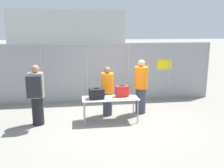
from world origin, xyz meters
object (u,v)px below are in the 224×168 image
object	(u,v)px
security_worker_near	(107,91)
suitcase_red	(122,91)
traveler_hooded	(36,93)
utility_trailer	(114,78)
security_worker_far	(141,86)
suitcase_black	(96,94)
inspection_table	(110,100)

from	to	relation	value
security_worker_near	suitcase_red	bearing A→B (deg)	113.05
traveler_hooded	suitcase_red	bearing A→B (deg)	-10.99
traveler_hooded	utility_trailer	bearing A→B (deg)	43.88
suitcase_red	utility_trailer	bearing A→B (deg)	84.08
suitcase_red	security_worker_near	bearing A→B (deg)	131.20
suitcase_red	security_worker_near	xyz separation A→B (m)	(-0.40, 0.46, -0.07)
security_worker_near	security_worker_far	bearing A→B (deg)	164.68
suitcase_red	suitcase_black	bearing A→B (deg)	-172.91
security_worker_far	utility_trailer	distance (m)	4.30
traveler_hooded	suitcase_black	bearing A→B (deg)	-12.81
suitcase_red	security_worker_far	distance (m)	0.91
traveler_hooded	security_worker_far	bearing A→B (deg)	-2.97
security_worker_far	inspection_table	bearing A→B (deg)	42.09
security_worker_far	suitcase_black	bearing A→B (deg)	35.07
security_worker_near	utility_trailer	world-z (taller)	security_worker_near
security_worker_near	utility_trailer	size ratio (longest dim) A/B	0.50
suitcase_black	utility_trailer	distance (m)	5.06
traveler_hooded	security_worker_near	size ratio (longest dim) A/B	1.12
suitcase_black	security_worker_near	distance (m)	0.69
security_worker_far	utility_trailer	bearing A→B (deg)	-73.08
suitcase_red	security_worker_far	world-z (taller)	security_worker_far
inspection_table	suitcase_black	world-z (taller)	suitcase_black
security_worker_far	security_worker_near	bearing A→B (deg)	16.35
suitcase_black	suitcase_red	xyz separation A→B (m)	(0.81, 0.10, 0.01)
suitcase_black	suitcase_red	size ratio (longest dim) A/B	1.15
utility_trailer	suitcase_red	bearing A→B (deg)	-95.92
suitcase_black	traveler_hooded	bearing A→B (deg)	-178.71
suitcase_black	traveler_hooded	xyz separation A→B (m)	(-1.77, -0.04, 0.10)
suitcase_red	security_worker_far	bearing A→B (deg)	34.49
suitcase_red	security_worker_far	size ratio (longest dim) A/B	0.22
suitcase_black	security_worker_near	size ratio (longest dim) A/B	0.29
suitcase_red	utility_trailer	size ratio (longest dim) A/B	0.13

